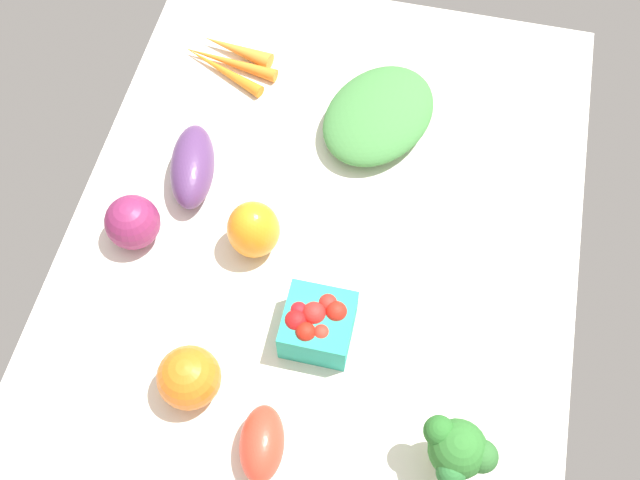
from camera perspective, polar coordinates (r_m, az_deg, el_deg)
tablecloth at (r=114.38cm, az=0.00°, el=-0.71°), size 104.00×76.00×2.00cm
broccoli_head at (r=97.13cm, az=10.25°, el=-15.32°), size 8.42×9.56×11.04cm
leafy_greens_clump at (r=123.59cm, az=4.42°, el=9.34°), size 26.01×23.03×5.76cm
red_onion_center at (r=114.16cm, az=-13.89°, el=1.30°), size 8.11×8.11×8.11cm
berry_basket at (r=104.13cm, az=-0.22°, el=-6.27°), size 9.39×9.39×7.69cm
heirloom_tomato_orange at (r=102.48cm, az=-9.80°, el=-10.14°), size 8.52×8.52×8.52cm
carrot_bunch at (r=133.81cm, az=-6.73°, el=13.34°), size 11.69×17.48×2.89cm
eggplant at (r=118.51cm, az=-9.54°, el=5.48°), size 15.95×9.71×6.68cm
roma_tomato at (r=100.40cm, az=-4.38°, el=-14.99°), size 10.75×7.28×5.73cm
bell_pepper_orange at (r=109.75cm, az=-5.01°, el=0.78°), size 10.06×10.06×9.66cm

